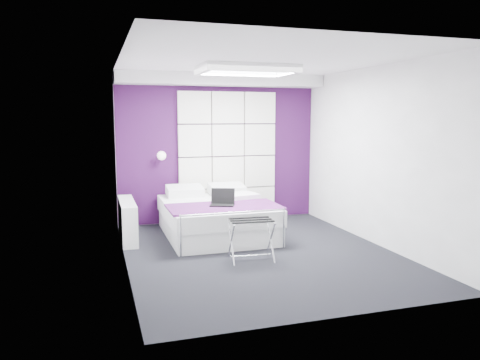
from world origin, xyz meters
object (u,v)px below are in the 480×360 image
(radiator, at_px, (127,220))
(nightstand, at_px, (190,196))
(wall_lamp, at_px, (161,155))
(laptop, at_px, (221,201))
(bed, at_px, (216,217))
(luggage_rack, at_px, (251,240))

(radiator, relative_size, nightstand, 2.88)
(radiator, xyz_separation_m, nightstand, (1.13, 0.72, 0.21))
(wall_lamp, relative_size, laptop, 0.43)
(bed, bearing_deg, radiator, 173.51)
(wall_lamp, xyz_separation_m, nightstand, (0.49, -0.04, -0.71))
(nightstand, xyz_separation_m, laptop, (0.21, -1.29, 0.11))
(bed, height_order, nightstand, bed)
(radiator, distance_m, laptop, 1.49)
(bed, distance_m, nightstand, 0.93)
(bed, relative_size, laptop, 5.64)
(nightstand, relative_size, laptop, 1.18)
(bed, bearing_deg, luggage_rack, -85.38)
(nightstand, bearing_deg, bed, -75.15)
(wall_lamp, relative_size, nightstand, 0.36)
(luggage_rack, distance_m, laptop, 1.06)
(nightstand, bearing_deg, luggage_rack, -81.39)
(wall_lamp, xyz_separation_m, luggage_rack, (0.83, -2.32, -0.95))
(radiator, relative_size, bed, 0.60)
(radiator, distance_m, luggage_rack, 2.15)
(wall_lamp, height_order, nightstand, wall_lamp)
(nightstand, relative_size, luggage_rack, 0.75)
(luggage_rack, relative_size, laptop, 1.56)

